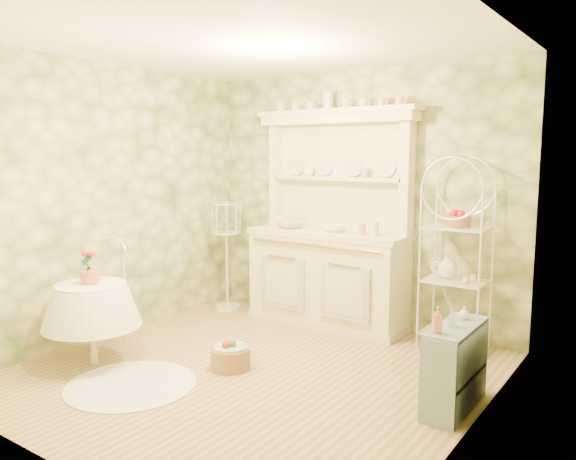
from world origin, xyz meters
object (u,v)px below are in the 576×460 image
Objects in this scene: kitchen_dresser at (328,218)px; side_shelf at (455,367)px; bakers_rack at (456,254)px; floor_basket at (231,357)px; round_table at (93,330)px; birdcage_stand at (227,251)px; cafe_chair at (99,294)px.

side_shelf is (1.81, -1.23, -0.84)m from kitchen_dresser.
bakers_rack is 2.25m from floor_basket.
round_table is 0.45× the size of birdcage_stand.
kitchen_dresser is 1.36m from birdcage_stand.
side_shelf is at bearing -70.56° from bakers_rack.
kitchen_dresser is 7.67× the size of floor_basket.
cafe_chair is 1.64m from birdcage_stand.
bakers_rack is at bearing 0.04° from kitchen_dresser.
cafe_chair is at bearing -129.52° from kitchen_dresser.
kitchen_dresser is at bearing 89.83° from floor_basket.
bakers_rack is 3.33m from round_table.
side_shelf is at bearing -18.85° from birdcage_stand.
round_table is at bearing -83.92° from birdcage_stand.
kitchen_dresser is 2.57m from round_table.
side_shelf reaches higher than floor_basket.
side_shelf is at bearing -34.16° from kitchen_dresser.
kitchen_dresser is 3.71× the size of round_table.
birdcage_stand is at bearing -175.89° from bakers_rack.
side_shelf is at bearing 18.50° from round_table.
bakers_rack is 2.67m from birdcage_stand.
cafe_chair is (-1.48, -1.79, -0.66)m from kitchen_dresser.
birdcage_stand is at bearing 96.08° from round_table.
side_shelf is 1.86m from floor_basket.
birdcage_stand is at bearing 71.61° from cafe_chair.
round_table is (-2.44, -2.19, -0.59)m from bakers_rack.
side_shelf is 0.52× the size of birdcage_stand.
floor_basket is (-1.39, -1.58, -0.81)m from bakers_rack.
round_table is at bearing -53.65° from cafe_chair.
round_table is 2.07× the size of floor_basket.
birdcage_stand is (-2.65, -0.18, -0.21)m from bakers_rack.
floor_basket is (1.05, 0.61, -0.21)m from round_table.
side_shelf is 3.28m from birdcage_stand.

